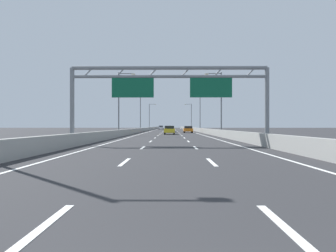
{
  "coord_description": "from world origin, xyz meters",
  "views": [
    {
      "loc": [
        0.1,
        -1.27,
        1.52
      ],
      "look_at": [
        -0.38,
        60.08,
        1.44
      ],
      "focal_mm": 35.6,
      "sensor_mm": 36.0,
      "label": 1
    }
  ],
  "objects_px": {
    "white_car": "(161,127)",
    "streetlamp_right_far": "(199,111)",
    "yellow_car": "(169,130)",
    "sign_gantry": "(170,85)",
    "streetlamp_left_distant": "(150,115)",
    "streetlamp_right_distant": "(191,115)",
    "streetlamp_right_mid": "(220,100)",
    "silver_car": "(171,129)",
    "streetlamp_left_far": "(141,111)",
    "red_car": "(169,129)",
    "streetlamp_left_mid": "(120,100)",
    "orange_car": "(188,129)"
  },
  "relations": [
    {
      "from": "red_car",
      "to": "white_car",
      "type": "bearing_deg",
      "value": 93.38
    },
    {
      "from": "streetlamp_right_far",
      "to": "yellow_car",
      "type": "bearing_deg",
      "value": -105.06
    },
    {
      "from": "yellow_car",
      "to": "streetlamp_right_mid",
      "type": "bearing_deg",
      "value": -45.65
    },
    {
      "from": "streetlamp_left_mid",
      "to": "streetlamp_right_mid",
      "type": "relative_size",
      "value": 1.0
    },
    {
      "from": "sign_gantry",
      "to": "yellow_car",
      "type": "relative_size",
      "value": 3.59
    },
    {
      "from": "streetlamp_left_mid",
      "to": "streetlamp_left_far",
      "type": "distance_m",
      "value": 35.87
    },
    {
      "from": "streetlamp_left_mid",
      "to": "red_car",
      "type": "xyz_separation_m",
      "value": [
        7.26,
        22.07,
        -4.64
      ]
    },
    {
      "from": "streetlamp_right_far",
      "to": "yellow_car",
      "type": "distance_m",
      "value": 29.5
    },
    {
      "from": "streetlamp_left_far",
      "to": "red_car",
      "type": "distance_m",
      "value": 16.27
    },
    {
      "from": "yellow_car",
      "to": "orange_car",
      "type": "height_order",
      "value": "yellow_car"
    },
    {
      "from": "streetlamp_left_mid",
      "to": "streetlamp_right_far",
      "type": "relative_size",
      "value": 1.0
    },
    {
      "from": "streetlamp_right_mid",
      "to": "streetlamp_right_distant",
      "type": "distance_m",
      "value": 71.74
    },
    {
      "from": "white_car",
      "to": "red_car",
      "type": "xyz_separation_m",
      "value": [
        3.47,
        -58.79,
        -0.01
      ]
    },
    {
      "from": "white_car",
      "to": "silver_car",
      "type": "bearing_deg",
      "value": -85.05
    },
    {
      "from": "yellow_car",
      "to": "streetlamp_right_far",
      "type": "bearing_deg",
      "value": 74.94
    },
    {
      "from": "red_car",
      "to": "streetlamp_right_distant",
      "type": "bearing_deg",
      "value": 81.23
    },
    {
      "from": "sign_gantry",
      "to": "white_car",
      "type": "distance_m",
      "value": 103.95
    },
    {
      "from": "yellow_car",
      "to": "white_car",
      "type": "relative_size",
      "value": 1.07
    },
    {
      "from": "streetlamp_left_far",
      "to": "yellow_car",
      "type": "relative_size",
      "value": 2.11
    },
    {
      "from": "yellow_car",
      "to": "orange_car",
      "type": "xyz_separation_m",
      "value": [
        3.91,
        12.81,
        -0.02
      ]
    },
    {
      "from": "streetlamp_left_mid",
      "to": "silver_car",
      "type": "bearing_deg",
      "value": 78.67
    },
    {
      "from": "streetlamp_left_distant",
      "to": "yellow_car",
      "type": "relative_size",
      "value": 2.11
    },
    {
      "from": "yellow_car",
      "to": "streetlamp_left_distant",
      "type": "bearing_deg",
      "value": 96.56
    },
    {
      "from": "streetlamp_left_mid",
      "to": "streetlamp_left_far",
      "type": "bearing_deg",
      "value": 90.0
    },
    {
      "from": "red_car",
      "to": "streetlamp_left_mid",
      "type": "bearing_deg",
      "value": -108.22
    },
    {
      "from": "sign_gantry",
      "to": "red_car",
      "type": "bearing_deg",
      "value": 90.32
    },
    {
      "from": "sign_gantry",
      "to": "silver_car",
      "type": "height_order",
      "value": "sign_gantry"
    },
    {
      "from": "streetlamp_left_mid",
      "to": "orange_car",
      "type": "relative_size",
      "value": 2.11
    },
    {
      "from": "sign_gantry",
      "to": "streetlamp_right_distant",
      "type": "relative_size",
      "value": 1.7
    },
    {
      "from": "streetlamp_right_mid",
      "to": "streetlamp_left_far",
      "type": "relative_size",
      "value": 1.0
    },
    {
      "from": "sign_gantry",
      "to": "red_car",
      "type": "height_order",
      "value": "sign_gantry"
    },
    {
      "from": "streetlamp_right_distant",
      "to": "streetlamp_left_far",
      "type": "bearing_deg",
      "value": -112.6
    },
    {
      "from": "sign_gantry",
      "to": "streetlamp_right_far",
      "type": "relative_size",
      "value": 1.7
    },
    {
      "from": "streetlamp_left_mid",
      "to": "streetlamp_right_distant",
      "type": "relative_size",
      "value": 1.0
    },
    {
      "from": "streetlamp_left_distant",
      "to": "red_car",
      "type": "distance_m",
      "value": 50.41
    },
    {
      "from": "white_car",
      "to": "streetlamp_right_far",
      "type": "bearing_deg",
      "value": -76.1
    },
    {
      "from": "sign_gantry",
      "to": "red_car",
      "type": "xyz_separation_m",
      "value": [
        -0.25,
        45.02,
        -4.05
      ]
    },
    {
      "from": "sign_gantry",
      "to": "red_car",
      "type": "relative_size",
      "value": 3.72
    },
    {
      "from": "streetlamp_left_distant",
      "to": "orange_car",
      "type": "bearing_deg",
      "value": -77.58
    },
    {
      "from": "sign_gantry",
      "to": "streetlamp_left_distant",
      "type": "relative_size",
      "value": 1.7
    },
    {
      "from": "streetlamp_left_distant",
      "to": "orange_car",
      "type": "relative_size",
      "value": 2.11
    },
    {
      "from": "streetlamp_left_mid",
      "to": "red_car",
      "type": "distance_m",
      "value": 23.7
    },
    {
      "from": "streetlamp_left_far",
      "to": "orange_car",
      "type": "relative_size",
      "value": 2.11
    },
    {
      "from": "streetlamp_right_far",
      "to": "white_car",
      "type": "height_order",
      "value": "streetlamp_right_far"
    },
    {
      "from": "silver_car",
      "to": "streetlamp_right_mid",
      "type": "bearing_deg",
      "value": -78.89
    },
    {
      "from": "streetlamp_left_mid",
      "to": "streetlamp_left_distant",
      "type": "height_order",
      "value": "same"
    },
    {
      "from": "streetlamp_right_distant",
      "to": "red_car",
      "type": "relative_size",
      "value": 2.18
    },
    {
      "from": "streetlamp_left_far",
      "to": "yellow_car",
      "type": "distance_m",
      "value": 29.44
    },
    {
      "from": "sign_gantry",
      "to": "streetlamp_left_far",
      "type": "bearing_deg",
      "value": 97.28
    },
    {
      "from": "streetlamp_right_far",
      "to": "white_car",
      "type": "bearing_deg",
      "value": 103.9
    }
  ]
}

